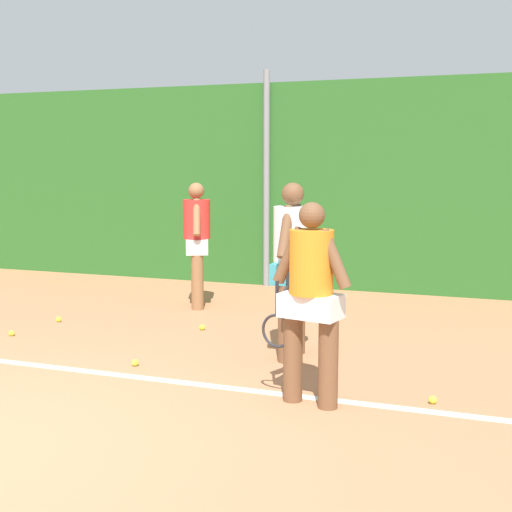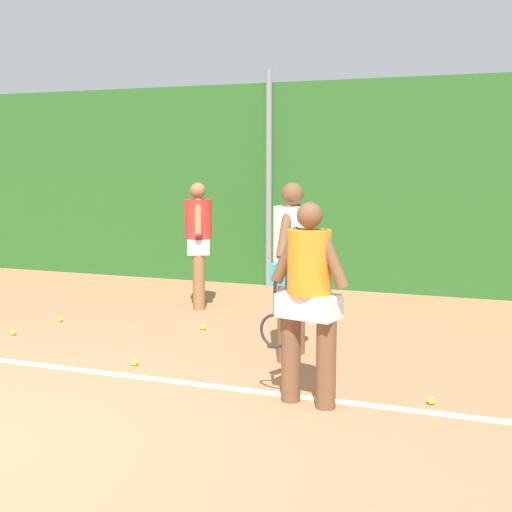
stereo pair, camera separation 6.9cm
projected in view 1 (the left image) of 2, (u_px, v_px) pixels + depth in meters
ground_plane at (105, 368)px, 6.54m from camera, size 31.50×31.50×0.00m
hedge_fence_backdrop at (270, 186)px, 10.91m from camera, size 20.47×0.25×3.17m
fence_post_center at (266, 180)px, 10.74m from camera, size 0.10×0.10×3.36m
court_baseline_paint at (96, 372)px, 6.41m from camera, size 14.96×0.10×0.01m
player_foreground_near at (311, 293)px, 5.45m from camera, size 0.77×0.37×1.63m
player_midcourt at (292, 261)px, 6.78m from camera, size 0.37×0.81×1.75m
player_backcourt_far at (197, 238)px, 9.23m from camera, size 0.47×0.65×1.68m
tennis_ball_2 at (433, 400)px, 5.57m from camera, size 0.07×0.07×0.07m
tennis_ball_6 at (202, 327)px, 8.04m from camera, size 0.07×0.07×0.07m
tennis_ball_7 at (12, 333)px, 7.76m from camera, size 0.07×0.07×0.07m
tennis_ball_9 at (135, 363)px, 6.61m from camera, size 0.07×0.07×0.07m
tennis_ball_10 at (59, 319)px, 8.45m from camera, size 0.07×0.07×0.07m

